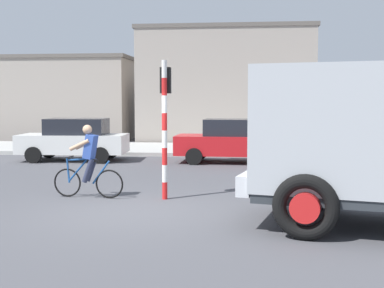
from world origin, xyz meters
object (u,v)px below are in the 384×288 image
(cyclist, at_px, (88,161))
(car_red_near, at_px, (74,139))
(traffic_light_pole, at_px, (165,110))
(pedestrian_near_kerb, at_px, (262,144))
(car_white_mid, at_px, (232,140))

(cyclist, bearing_deg, car_red_near, 111.43)
(car_red_near, bearing_deg, traffic_light_pole, -56.86)
(cyclist, height_order, pedestrian_near_kerb, cyclist)
(cyclist, xyz_separation_m, car_red_near, (-2.82, 7.17, -0.05))
(car_red_near, bearing_deg, pedestrian_near_kerb, -14.22)
(pedestrian_near_kerb, bearing_deg, traffic_light_pole, -114.03)
(cyclist, relative_size, car_red_near, 0.42)
(cyclist, distance_m, pedestrian_near_kerb, 6.83)
(car_red_near, bearing_deg, car_white_mid, 0.22)
(traffic_light_pole, relative_size, car_white_mid, 0.79)
(car_white_mid, bearing_deg, traffic_light_pole, -100.53)
(car_white_mid, bearing_deg, cyclist, -113.54)
(traffic_light_pole, height_order, pedestrian_near_kerb, traffic_light_pole)
(car_red_near, height_order, pedestrian_near_kerb, pedestrian_near_kerb)
(traffic_light_pole, distance_m, car_red_near, 8.56)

